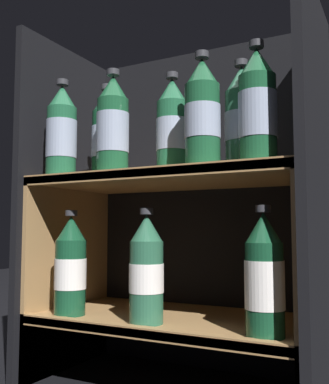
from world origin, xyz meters
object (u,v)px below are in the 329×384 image
bottle_lower_front_0 (70,267)px  bottle_lower_front_2 (264,277)px  bottle_upper_front_2 (202,115)px  bottle_lower_front_1 (146,271)px  bottle_upper_front_1 (113,127)px  bottle_upper_back_0 (106,137)px  bottle_upper_back_1 (172,129)px  bottle_upper_front_0 (61,134)px  bottle_upper_back_2 (242,121)px  bottle_upper_front_3 (258,109)px

bottle_lower_front_0 → bottle_lower_front_2: bearing=0.0°
bottle_upper_front_2 → bottle_lower_front_1: size_ratio=1.00×
bottle_upper_front_1 → bottle_lower_front_0: bearing=180.0°
bottle_upper_back_0 → bottle_lower_front_1: (0.17, -0.09, -0.34)m
bottle_upper_back_1 → bottle_lower_front_0: bottle_upper_back_1 is taller
bottle_upper_back_1 → bottle_lower_front_0: bearing=-160.1°
bottle_upper_front_1 → bottle_upper_back_1: (0.12, 0.09, 0.00)m
bottle_upper_front_2 → bottle_upper_back_0: same height
bottle_upper_back_1 → bottle_upper_front_1: bearing=-143.6°
bottle_upper_front_0 → bottle_upper_front_1: same height
bottle_lower_front_1 → bottle_lower_front_2: 0.27m
bottle_lower_front_2 → bottle_upper_back_2: bearing=128.4°
bottle_upper_front_0 → bottle_upper_front_2: same height
bottle_upper_back_0 → bottle_upper_front_0: bearing=-132.6°
bottle_upper_front_3 → bottle_lower_front_0: bottle_upper_front_3 is taller
bottle_upper_front_2 → bottle_upper_back_1: 0.15m
bottle_upper_front_2 → bottle_upper_front_3: bearing=0.0°
bottle_lower_front_0 → bottle_lower_front_1: same height
bottle_lower_front_0 → bottle_upper_front_0: bearing=180.0°
bottle_upper_front_2 → bottle_upper_back_2: same height
bottle_upper_front_3 → bottle_upper_back_1: same height
bottle_upper_front_1 → bottle_upper_back_0: (-0.08, 0.09, 0.00)m
bottle_upper_front_3 → bottle_upper_back_2: same height
bottle_upper_back_1 → bottle_lower_front_2: bottle_upper_back_1 is taller
bottle_upper_front_3 → bottle_lower_front_2: (0.01, -0.00, -0.34)m
bottle_upper_front_3 → bottle_lower_front_2: bearing=-0.0°
bottle_upper_front_1 → bottle_upper_back_0: bearing=132.6°
bottle_upper_back_2 → bottle_upper_front_3: bearing=-54.8°
bottle_upper_back_2 → bottle_lower_front_2: bottle_upper_back_2 is taller
bottle_lower_front_2 → bottle_upper_back_0: bearing=169.0°
bottle_lower_front_0 → bottle_lower_front_1: size_ratio=1.00×
bottle_upper_front_1 → bottle_lower_front_2: 0.50m
bottle_upper_back_0 → bottle_upper_back_1: size_ratio=1.00×
bottle_upper_front_3 → bottle_upper_back_0: same height
bottle_upper_front_1 → bottle_upper_back_0: same height
bottle_upper_front_2 → bottle_lower_front_0: (-0.36, 0.00, -0.34)m
bottle_upper_back_0 → bottle_upper_front_2: bearing=-15.4°
bottle_upper_front_0 → bottle_upper_back_1: size_ratio=1.00×
bottle_upper_back_1 → bottle_upper_front_3: bearing=-19.9°
bottle_upper_front_3 → bottle_upper_back_2: 0.11m
bottle_upper_back_2 → bottle_lower_front_1: bearing=-156.6°
bottle_upper_front_2 → bottle_upper_front_3: 0.12m
bottle_upper_front_0 → bottle_lower_front_0: size_ratio=1.00×
bottle_upper_front_2 → bottle_upper_front_3: size_ratio=1.00×
bottle_upper_front_3 → bottle_upper_back_2: size_ratio=1.00×
bottle_upper_back_2 → bottle_lower_front_0: bearing=-168.3°
bottle_upper_back_0 → bottle_upper_back_2: (0.37, 0.00, 0.00)m
bottle_upper_front_2 → bottle_upper_back_1: same height
bottle_upper_front_0 → bottle_upper_front_2: (0.39, -0.00, 0.00)m
bottle_lower_front_0 → bottle_upper_front_2: bearing=0.0°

